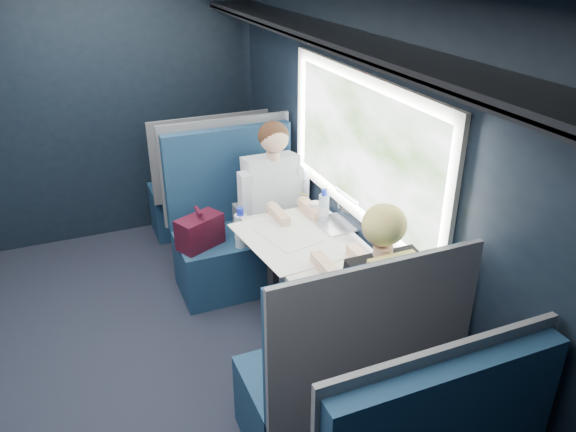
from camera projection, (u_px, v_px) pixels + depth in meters
name	position (u px, v px, depth m)	size (l,w,h in m)	color
ground	(156.00, 376.00, 3.54)	(2.80, 4.20, 0.01)	black
room_shell	(131.00, 153.00, 2.89)	(3.00, 4.40, 2.40)	black
table	(307.00, 252.00, 3.60)	(0.62, 1.00, 0.74)	#54565E
seat_bay_near	(238.00, 233.00, 4.36)	(1.05, 0.62, 1.26)	#0D223B
seat_bay_far	(344.00, 378.00, 2.92)	(1.04, 0.62, 1.26)	#0D223B
seat_row_front	(208.00, 190.00, 5.13)	(1.04, 0.51, 1.16)	#0D223B
man	(277.00, 201.00, 4.18)	(0.53, 0.56, 1.32)	black
woman	(373.00, 301.00, 3.01)	(0.53, 0.56, 1.32)	black
papers	(288.00, 239.00, 3.59)	(0.52, 0.75, 0.01)	white
laptop	(341.00, 216.00, 3.76)	(0.24, 0.30, 0.22)	silver
bottle_small	(324.00, 207.00, 3.78)	(0.07, 0.07, 0.24)	silver
cup	(315.00, 209.00, 3.90)	(0.07, 0.07, 0.10)	white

